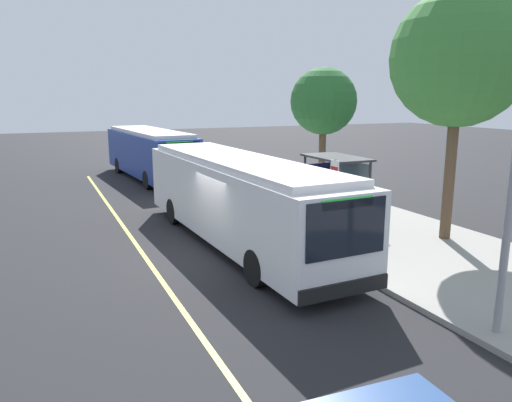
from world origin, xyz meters
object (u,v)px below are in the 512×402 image
(route_sign_post, at_px, (334,190))
(pedestrian_commuter, at_px, (283,188))
(transit_bus_main, at_px, (238,197))
(waiting_bench, at_px, (339,207))
(transit_bus_second, at_px, (150,152))

(route_sign_post, distance_m, pedestrian_commuter, 5.14)
(transit_bus_main, height_order, waiting_bench, transit_bus_main)
(transit_bus_second, xyz_separation_m, route_sign_post, (16.46, 2.41, 0.34))
(pedestrian_commuter, bearing_deg, route_sign_post, -8.35)
(route_sign_post, height_order, pedestrian_commuter, route_sign_post)
(transit_bus_second, relative_size, waiting_bench, 6.82)
(transit_bus_main, bearing_deg, waiting_bench, 103.14)
(transit_bus_main, height_order, route_sign_post, same)
(transit_bus_second, bearing_deg, route_sign_post, 8.31)
(transit_bus_main, xyz_separation_m, waiting_bench, (-1.10, 4.73, -0.99))
(route_sign_post, bearing_deg, transit_bus_main, -124.54)
(waiting_bench, bearing_deg, route_sign_post, -36.21)
(transit_bus_main, height_order, pedestrian_commuter, transit_bus_main)
(route_sign_post, xyz_separation_m, pedestrian_commuter, (-5.02, 0.74, -0.84))
(transit_bus_main, distance_m, waiting_bench, 4.96)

